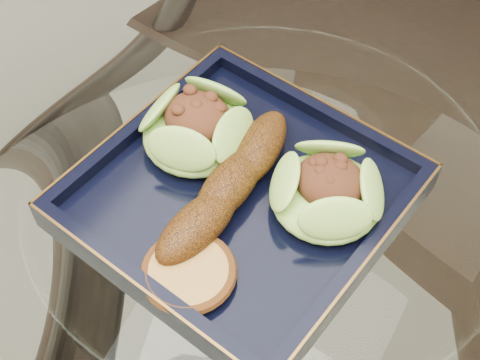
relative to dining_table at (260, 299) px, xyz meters
The scene contains 7 objects.
dining_table is the anchor object (origin of this frame).
dining_chair 0.52m from the dining_table, 101.32° to the left, with size 0.43×0.43×0.89m.
navy_plate 0.18m from the dining_table, behind, with size 0.27×0.27×0.02m, color black.
lettuce_wrap_left 0.23m from the dining_table, 163.24° to the left, with size 0.11×0.11×0.04m, color #5C8C28.
lettuce_wrap_right 0.21m from the dining_table, 32.31° to the left, with size 0.10×0.10×0.04m, color #6AAF32.
roasted_plantain 0.20m from the dining_table, 164.25° to the right, with size 0.19×0.04×0.04m, color #552C09.
crumb_patty 0.22m from the dining_table, 98.79° to the right, with size 0.07×0.07×0.01m, color #BD8C3F.
Camera 1 is at (0.17, -0.31, 1.28)m, focal length 50.00 mm.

